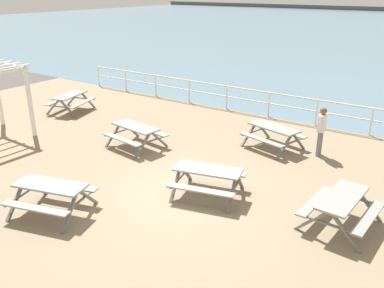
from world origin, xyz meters
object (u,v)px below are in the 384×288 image
at_px(picnic_table_near_left, 208,175).
at_px(picnic_table_near_right, 273,132).
at_px(picnic_table_seaward, 342,204).
at_px(visitor, 321,128).
at_px(picnic_table_mid_centre, 70,99).
at_px(picnic_table_far_right, 51,191).
at_px(picnic_table_far_left, 136,131).

bearing_deg(picnic_table_near_left, picnic_table_near_right, 75.34).
xyz_separation_m(picnic_table_seaward, visitor, (-1.81, 3.98, 0.36)).
relative_size(picnic_table_near_left, picnic_table_mid_centre, 0.99).
xyz_separation_m(picnic_table_far_right, visitor, (4.30, 7.42, 0.36)).
distance_m(picnic_table_near_left, visitor, 4.75).
bearing_deg(picnic_table_far_right, picnic_table_seaward, 13.35).
relative_size(picnic_table_near_left, visitor, 1.27).
bearing_deg(picnic_table_far_left, picnic_table_near_left, -13.51).
distance_m(picnic_table_far_right, picnic_table_seaward, 7.02).
distance_m(picnic_table_near_left, picnic_table_seaward, 3.43).
distance_m(picnic_table_mid_centre, picnic_table_far_left, 5.59).
bearing_deg(visitor, picnic_table_seaward, 110.38).
height_order(picnic_table_far_right, visitor, visitor).
relative_size(picnic_table_mid_centre, visitor, 1.29).
bearing_deg(picnic_table_far_left, picnic_table_far_right, -66.59).
xyz_separation_m(picnic_table_near_right, picnic_table_far_right, (-2.75, -7.17, 0.00)).
distance_m(picnic_table_near_left, picnic_table_mid_centre, 9.85).
bearing_deg(picnic_table_near_right, picnic_table_mid_centre, -158.83).
relative_size(picnic_table_near_left, picnic_table_seaward, 1.12).
bearing_deg(picnic_table_mid_centre, picnic_table_far_left, -122.68).
bearing_deg(visitor, picnic_table_near_left, 66.41).
relative_size(picnic_table_far_right, picnic_table_seaward, 1.13).
height_order(picnic_table_near_right, picnic_table_far_left, same).
bearing_deg(visitor, picnic_table_near_right, 5.02).
xyz_separation_m(picnic_table_mid_centre, visitor, (10.90, 1.29, 0.36)).
distance_m(picnic_table_near_right, picnic_table_far_left, 4.80).
relative_size(picnic_table_near_left, picnic_table_far_left, 1.06).
xyz_separation_m(picnic_table_near_right, picnic_table_far_left, (-4.00, -2.65, 0.00)).
bearing_deg(picnic_table_near_right, visitor, 23.95).
height_order(picnic_table_seaward, visitor, visitor).
bearing_deg(picnic_table_seaward, picnic_table_far_right, 123.10).
relative_size(picnic_table_seaward, visitor, 1.14).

